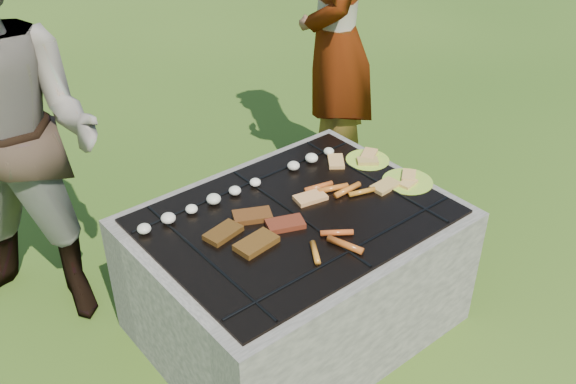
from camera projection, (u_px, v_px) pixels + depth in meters
name	position (u px, v px, depth m)	size (l,w,h in m)	color
lawn	(295.00, 321.00, 3.01)	(60.00, 60.00, 0.00)	#224210
fire_pit	(295.00, 275.00, 2.86)	(1.30, 1.00, 0.62)	gray
mushrooms	(239.00, 189.00, 2.81)	(1.05, 0.06, 0.04)	beige
pork_slabs	(255.00, 229.00, 2.57)	(0.40, 0.29, 0.02)	brown
sausages	(338.00, 211.00, 2.68)	(0.55, 0.48, 0.03)	orange
bread_on_grate	(343.00, 183.00, 2.87)	(0.46, 0.41, 0.02)	tan
plate_far	(368.00, 160.00, 3.06)	(0.25, 0.25, 0.03)	#FBF53C
plate_near	(408.00, 182.00, 2.90)	(0.28, 0.28, 0.03)	yellow
cook	(338.00, 42.00, 3.58)	(0.66, 0.43, 1.81)	gray
bystander	(5.00, 145.00, 2.61)	(0.86, 0.67, 1.78)	gray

